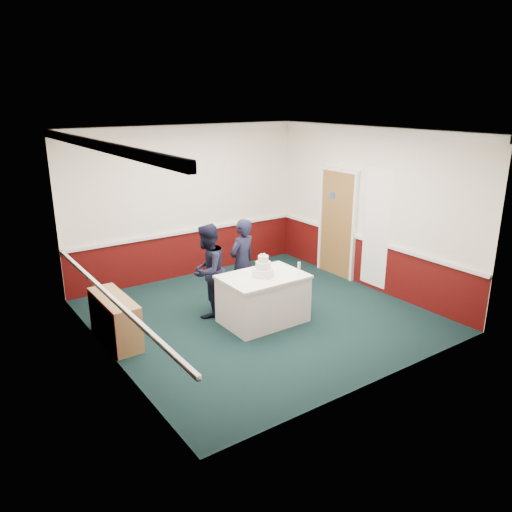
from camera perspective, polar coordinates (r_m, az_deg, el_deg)
ground at (r=8.40m, az=0.43°, el=-6.82°), size 5.00×5.00×0.00m
room_shell at (r=8.33m, az=-1.53°, el=7.18°), size 5.00×5.00×3.00m
sideboard at (r=7.73m, az=-15.79°, el=-6.95°), size 0.41×1.20×0.70m
cake_table at (r=8.04m, az=0.81°, el=-4.86°), size 1.32×0.92×0.79m
wedding_cake at (r=7.86m, az=0.83°, el=-1.50°), size 0.35×0.35×0.36m
cake_knife at (r=7.73m, az=1.51°, el=-2.70°), size 0.07×0.22×0.00m
champagne_flute at (r=7.94m, az=4.95°, el=-1.17°), size 0.05×0.05×0.21m
person_man at (r=8.20m, az=-5.55°, el=-1.67°), size 0.96×0.92×1.56m
person_woman at (r=8.59m, az=-1.58°, el=-0.75°), size 0.64×0.50×1.54m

